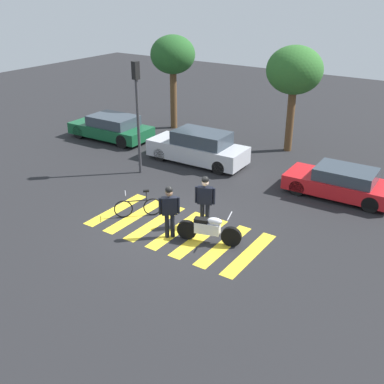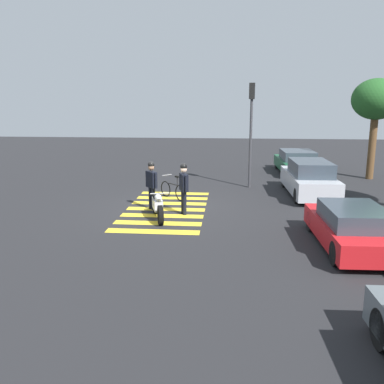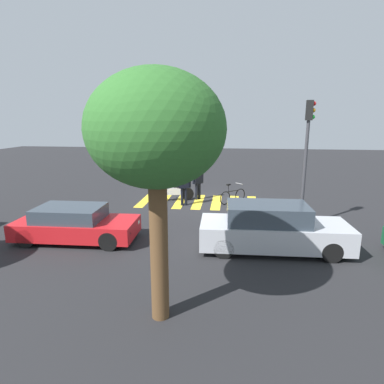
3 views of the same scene
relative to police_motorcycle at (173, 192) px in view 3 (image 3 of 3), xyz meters
The scene contains 10 objects.
ground_plane 1.37m from the police_motorcycle, behind, with size 60.00×60.00×0.00m, color #232326.
police_motorcycle is the anchor object (origin of this frame).
leaning_bicycle 2.98m from the police_motorcycle, behind, with size 1.23×1.19×0.99m.
officer_on_foot 1.21m from the police_motorcycle, 129.16° to the left, with size 0.64×0.37×1.82m.
officer_by_motorcycle 1.40m from the police_motorcycle, 160.79° to the right, with size 0.52×0.48×1.79m.
crosswalk_stripes 1.36m from the police_motorcycle, behind, with size 5.85×2.89×0.01m.
car_silver_sedan 7.09m from the police_motorcycle, 125.87° to the left, with size 4.59×1.81×1.49m.
car_red_convertible 6.16m from the police_motorcycle, 67.70° to the left, with size 4.05×1.81×1.18m.
traffic_light_pole 7.01m from the police_motorcycle, 149.12° to the left, with size 0.35×0.27×4.68m.
street_tree_mid 10.23m from the police_motorcycle, 98.59° to the left, with size 2.58×2.58×4.95m.
Camera 3 is at (-1.52, 15.26, 4.03)m, focal length 29.68 mm.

